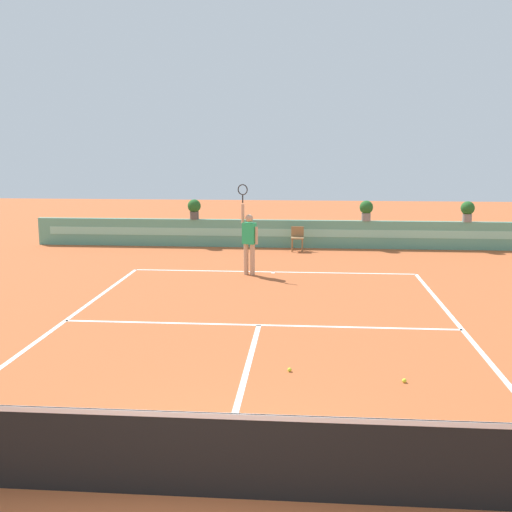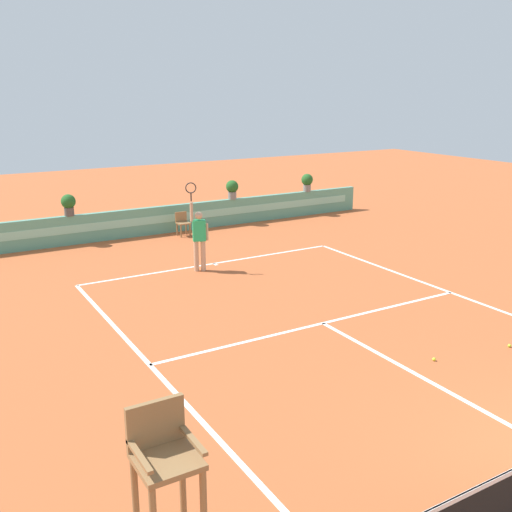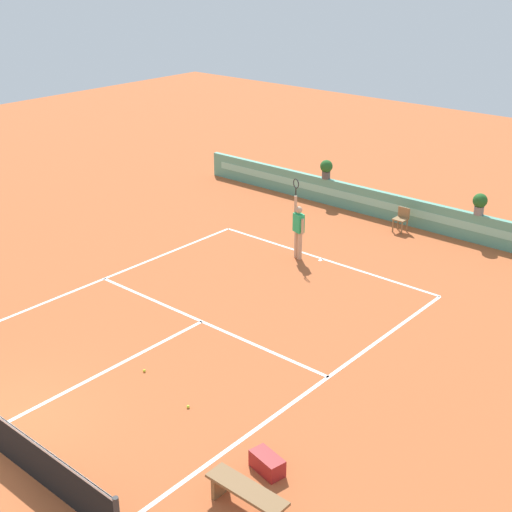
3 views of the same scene
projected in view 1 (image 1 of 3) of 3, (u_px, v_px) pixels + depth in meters
ground_plane at (257, 331)px, 12.46m from camera, size 60.00×60.00×0.00m
court_lines at (260, 321)px, 13.16m from camera, size 8.32×11.94×0.01m
net at (212, 452)px, 6.48m from camera, size 8.92×0.10×1.00m
back_wall_barrier at (280, 234)px, 22.56m from camera, size 18.00×0.21×1.00m
ball_kid_chair at (297, 237)px, 21.80m from camera, size 0.44×0.44×0.85m
tennis_player at (249, 239)px, 17.67m from camera, size 0.59×0.33×2.58m
tennis_ball_near_baseline at (290, 370)px, 10.21m from camera, size 0.07×0.07×0.07m
tennis_ball_mid_court at (404, 381)px, 9.73m from camera, size 0.07×0.07×0.07m
potted_plant_far_right at (468, 210)px, 21.87m from camera, size 0.48×0.48×0.72m
potted_plant_left at (194, 208)px, 22.65m from camera, size 0.48×0.48×0.72m
potted_plant_right at (366, 209)px, 22.16m from camera, size 0.48×0.48×0.72m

